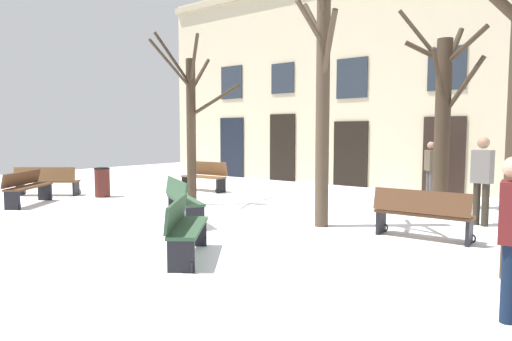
{
  "coord_description": "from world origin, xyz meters",
  "views": [
    {
      "loc": [
        7.03,
        -7.54,
        1.9
      ],
      "look_at": [
        0.0,
        1.41,
        0.94
      ],
      "focal_mm": 31.69,
      "sensor_mm": 36.0,
      "label": 1
    }
  ],
  "objects_px": {
    "tree_foreground": "(443,114)",
    "person_by_shop_door": "(430,167)",
    "bench_near_center_tree": "(47,181)",
    "litter_bin": "(102,182)",
    "bench_by_litter_bin": "(182,200)",
    "bench_near_lamp": "(27,187)",
    "tree_center": "(322,90)",
    "tree_near_facade": "(192,121)",
    "person_near_bench": "(482,176)",
    "bench_back_to_back_left": "(185,227)",
    "bench_back_to_back_right": "(422,214)",
    "bench_facing_shops": "(205,176)",
    "person_strolling": "(511,230)"
  },
  "relations": [
    {
      "from": "tree_center",
      "to": "bench_facing_shops",
      "type": "relative_size",
      "value": 3.15
    },
    {
      "from": "bench_by_litter_bin",
      "to": "bench_near_lamp",
      "type": "bearing_deg",
      "value": 39.61
    },
    {
      "from": "tree_center",
      "to": "bench_facing_shops",
      "type": "distance_m",
      "value": 6.68
    },
    {
      "from": "litter_bin",
      "to": "bench_by_litter_bin",
      "type": "height_order",
      "value": "bench_by_litter_bin"
    },
    {
      "from": "tree_foreground",
      "to": "litter_bin",
      "type": "distance_m",
      "value": 9.56
    },
    {
      "from": "bench_back_to_back_right",
      "to": "person_near_bench",
      "type": "distance_m",
      "value": 2.11
    },
    {
      "from": "tree_foreground",
      "to": "bench_by_litter_bin",
      "type": "height_order",
      "value": "tree_foreground"
    },
    {
      "from": "bench_near_center_tree",
      "to": "person_near_bench",
      "type": "distance_m",
      "value": 11.73
    },
    {
      "from": "litter_bin",
      "to": "bench_facing_shops",
      "type": "bearing_deg",
      "value": 63.08
    },
    {
      "from": "bench_near_lamp",
      "to": "bench_facing_shops",
      "type": "bearing_deg",
      "value": -55.22
    },
    {
      "from": "tree_center",
      "to": "litter_bin",
      "type": "bearing_deg",
      "value": -177.57
    },
    {
      "from": "tree_center",
      "to": "bench_near_lamp",
      "type": "distance_m",
      "value": 8.14
    },
    {
      "from": "bench_by_litter_bin",
      "to": "person_near_bench",
      "type": "relative_size",
      "value": 0.97
    },
    {
      "from": "bench_back_to_back_left",
      "to": "bench_near_lamp",
      "type": "height_order",
      "value": "bench_back_to_back_left"
    },
    {
      "from": "tree_center",
      "to": "bench_near_center_tree",
      "type": "bearing_deg",
      "value": -172.24
    },
    {
      "from": "bench_near_center_tree",
      "to": "litter_bin",
      "type": "bearing_deg",
      "value": 171.5
    },
    {
      "from": "litter_bin",
      "to": "person_near_bench",
      "type": "relative_size",
      "value": 0.47
    },
    {
      "from": "bench_back_to_back_right",
      "to": "bench_facing_shops",
      "type": "bearing_deg",
      "value": -19.59
    },
    {
      "from": "bench_back_to_back_left",
      "to": "bench_by_litter_bin",
      "type": "height_order",
      "value": "bench_by_litter_bin"
    },
    {
      "from": "tree_near_facade",
      "to": "person_strolling",
      "type": "xyz_separation_m",
      "value": [
        7.89,
        -3.17,
        -1.27
      ]
    },
    {
      "from": "bench_back_to_back_right",
      "to": "bench_by_litter_bin",
      "type": "bearing_deg",
      "value": 17.23
    },
    {
      "from": "bench_back_to_back_right",
      "to": "person_strolling",
      "type": "relative_size",
      "value": 1.02
    },
    {
      "from": "bench_near_center_tree",
      "to": "person_by_shop_door",
      "type": "bearing_deg",
      "value": 178.16
    },
    {
      "from": "bench_near_center_tree",
      "to": "bench_back_to_back_left",
      "type": "xyz_separation_m",
      "value": [
        8.27,
        -2.09,
        0.02
      ]
    },
    {
      "from": "bench_back_to_back_right",
      "to": "bench_by_litter_bin",
      "type": "relative_size",
      "value": 0.97
    },
    {
      "from": "litter_bin",
      "to": "person_strolling",
      "type": "height_order",
      "value": "person_strolling"
    },
    {
      "from": "bench_near_lamp",
      "to": "person_by_shop_door",
      "type": "relative_size",
      "value": 1.02
    },
    {
      "from": "bench_facing_shops",
      "to": "bench_back_to_back_right",
      "type": "distance_m",
      "value": 8.09
    },
    {
      "from": "tree_foreground",
      "to": "person_by_shop_door",
      "type": "distance_m",
      "value": 2.52
    },
    {
      "from": "tree_foreground",
      "to": "bench_near_center_tree",
      "type": "relative_size",
      "value": 2.92
    },
    {
      "from": "person_strolling",
      "to": "tree_near_facade",
      "type": "bearing_deg",
      "value": -118.6
    },
    {
      "from": "bench_by_litter_bin",
      "to": "bench_near_lamp",
      "type": "xyz_separation_m",
      "value": [
        -4.96,
        -0.9,
        -0.02
      ]
    },
    {
      "from": "bench_near_center_tree",
      "to": "person_near_bench",
      "type": "bearing_deg",
      "value": 157.82
    },
    {
      "from": "bench_facing_shops",
      "to": "bench_back_to_back_right",
      "type": "height_order",
      "value": "bench_facing_shops"
    },
    {
      "from": "litter_bin",
      "to": "tree_near_facade",
      "type": "bearing_deg",
      "value": 12.11
    },
    {
      "from": "tree_center",
      "to": "bench_back_to_back_left",
      "type": "relative_size",
      "value": 3.45
    },
    {
      "from": "bench_facing_shops",
      "to": "bench_back_to_back_left",
      "type": "height_order",
      "value": "bench_facing_shops"
    },
    {
      "from": "litter_bin",
      "to": "bench_by_litter_bin",
      "type": "distance_m",
      "value": 4.85
    },
    {
      "from": "tree_foreground",
      "to": "bench_facing_shops",
      "type": "xyz_separation_m",
      "value": [
        -7.02,
        -1.23,
        -1.88
      ]
    },
    {
      "from": "bench_back_to_back_left",
      "to": "bench_facing_shops",
      "type": "bearing_deg",
      "value": 4.5
    },
    {
      "from": "bench_back_to_back_left",
      "to": "person_strolling",
      "type": "bearing_deg",
      "value": -121.83
    },
    {
      "from": "tree_center",
      "to": "tree_near_facade",
      "type": "distance_m",
      "value": 4.14
    },
    {
      "from": "litter_bin",
      "to": "person_strolling",
      "type": "bearing_deg",
      "value": -12.84
    },
    {
      "from": "bench_by_litter_bin",
      "to": "bench_near_center_tree",
      "type": "bearing_deg",
      "value": 26.8
    },
    {
      "from": "bench_back_to_back_left",
      "to": "bench_back_to_back_right",
      "type": "relative_size",
      "value": 0.87
    },
    {
      "from": "bench_near_lamp",
      "to": "person_strolling",
      "type": "xyz_separation_m",
      "value": [
        11.25,
        -0.45,
        0.45
      ]
    },
    {
      "from": "tree_foreground",
      "to": "bench_back_to_back_right",
      "type": "height_order",
      "value": "tree_foreground"
    },
    {
      "from": "bench_by_litter_bin",
      "to": "tree_center",
      "type": "bearing_deg",
      "value": -120.23
    },
    {
      "from": "tree_foreground",
      "to": "bench_near_center_tree",
      "type": "height_order",
      "value": "tree_foreground"
    },
    {
      "from": "tree_foreground",
      "to": "person_by_shop_door",
      "type": "bearing_deg",
      "value": 113.86
    }
  ]
}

